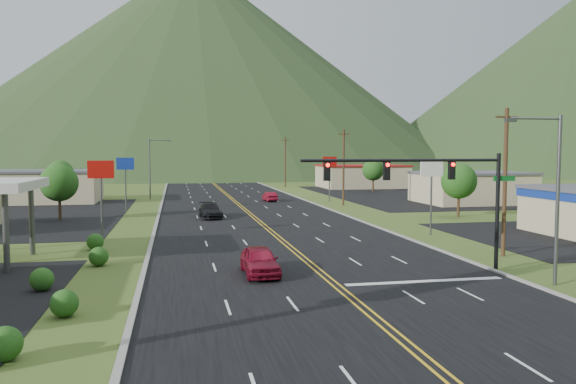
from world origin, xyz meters
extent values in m
plane|color=#314518|center=(0.00, 0.00, 0.00)|extent=(500.00, 500.00, 0.00)
cube|color=black|center=(0.00, 0.00, 0.00)|extent=(20.00, 460.00, 0.04)
cylinder|color=black|center=(10.50, 14.00, 3.50)|extent=(0.24, 0.24, 7.00)
cylinder|color=black|center=(4.50, 14.00, 6.60)|extent=(12.00, 0.18, 0.18)
cube|color=#0C591E|center=(10.90, 14.00, 5.50)|extent=(1.40, 0.06, 0.30)
cube|color=black|center=(7.50, 14.00, 6.00)|extent=(0.35, 0.28, 1.05)
sphere|color=#FF0C05|center=(7.50, 13.82, 6.35)|extent=(0.22, 0.22, 0.22)
cube|color=black|center=(3.50, 14.00, 6.00)|extent=(0.35, 0.28, 1.05)
sphere|color=#FF0C05|center=(3.50, 13.82, 6.35)|extent=(0.22, 0.22, 0.22)
cube|color=black|center=(0.00, 14.00, 6.00)|extent=(0.35, 0.28, 1.05)
sphere|color=#FF0C05|center=(0.00, 13.82, 6.35)|extent=(0.22, 0.22, 0.22)
cylinder|color=#59595E|center=(11.50, 10.00, 4.50)|extent=(0.20, 0.20, 9.00)
cylinder|color=#59595E|center=(10.06, 10.00, 8.80)|extent=(2.88, 0.12, 0.12)
cube|color=#59595E|center=(8.62, 10.00, 8.70)|extent=(0.60, 0.25, 0.18)
cylinder|color=#59595E|center=(-12.00, 70.00, 4.50)|extent=(0.20, 0.20, 9.00)
cylinder|color=#59595E|center=(-10.56, 70.00, 8.80)|extent=(2.88, 0.12, 0.12)
cube|color=#59595E|center=(-9.12, 70.00, 8.70)|extent=(0.60, 0.25, 0.18)
cylinder|color=#59595E|center=(-18.00, 19.00, 2.50)|extent=(0.36, 0.36, 5.00)
cylinder|color=#59595E|center=(-18.00, 25.00, 2.50)|extent=(0.36, 0.36, 5.00)
cube|color=#C5BA89|center=(-28.00, 68.00, 2.10)|extent=(18.00, 11.00, 4.20)
cube|color=#4C4C51|center=(-28.00, 68.00, 4.35)|extent=(18.40, 11.40, 0.30)
cube|color=#C5BA89|center=(32.00, 55.00, 2.00)|extent=(14.00, 11.00, 4.00)
cube|color=#4C4C51|center=(32.00, 55.00, 4.15)|extent=(14.40, 11.40, 0.30)
cube|color=#C5BA89|center=(28.00, 90.00, 2.10)|extent=(16.00, 12.00, 4.20)
cube|color=maroon|center=(28.00, 90.00, 4.35)|extent=(16.40, 12.40, 0.30)
cylinder|color=#59595E|center=(-14.00, 30.00, 2.50)|extent=(0.16, 0.16, 5.00)
cube|color=#AC0E09|center=(-14.00, 30.00, 5.70)|extent=(2.00, 0.18, 1.40)
cylinder|color=#59595E|center=(-14.00, 52.00, 2.50)|extent=(0.16, 0.16, 5.00)
cube|color=navy|center=(-14.00, 52.00, 5.70)|extent=(2.00, 0.18, 1.40)
cylinder|color=#59595E|center=(13.00, 28.00, 2.50)|extent=(0.16, 0.16, 5.00)
cube|color=white|center=(13.00, 28.00, 5.70)|extent=(2.00, 0.18, 1.40)
cylinder|color=#59595E|center=(13.00, 60.00, 2.50)|extent=(0.16, 0.16, 5.00)
cube|color=#AC0E09|center=(13.00, 60.00, 5.70)|extent=(2.00, 0.18, 1.40)
cylinder|color=#382314|center=(-20.00, 45.00, 1.50)|extent=(0.30, 0.30, 3.00)
sphere|color=#194B15|center=(-20.00, 45.00, 3.90)|extent=(3.84, 3.84, 3.84)
cylinder|color=#382314|center=(-25.00, 72.00, 1.50)|extent=(0.30, 0.30, 3.00)
sphere|color=#194B15|center=(-25.00, 72.00, 3.90)|extent=(3.84, 3.84, 3.84)
cylinder|color=#382314|center=(22.00, 40.00, 1.50)|extent=(0.30, 0.30, 3.00)
sphere|color=#194B15|center=(22.00, 40.00, 3.90)|extent=(3.84, 3.84, 3.84)
cylinder|color=#382314|center=(26.00, 78.00, 1.50)|extent=(0.30, 0.30, 3.00)
sphere|color=#194B15|center=(26.00, 78.00, 3.90)|extent=(3.84, 3.84, 3.84)
cylinder|color=#382314|center=(13.50, 18.00, 5.00)|extent=(0.28, 0.28, 10.00)
cube|color=#382314|center=(13.50, 18.00, 9.40)|extent=(1.60, 0.12, 0.12)
cylinder|color=#382314|center=(13.50, 55.00, 5.00)|extent=(0.28, 0.28, 10.00)
cube|color=#382314|center=(13.50, 55.00, 9.40)|extent=(1.60, 0.12, 0.12)
cylinder|color=#382314|center=(13.50, 95.00, 5.00)|extent=(0.28, 0.28, 10.00)
cube|color=#382314|center=(13.50, 95.00, 9.40)|extent=(1.60, 0.12, 0.12)
cylinder|color=#382314|center=(13.50, 135.00, 5.00)|extent=(0.28, 0.28, 10.00)
cube|color=#382314|center=(13.50, 135.00, 9.40)|extent=(1.60, 0.12, 0.12)
cone|color=#20391A|center=(0.00, 220.00, 42.50)|extent=(220.00, 220.00, 85.00)
imported|color=maroon|center=(-3.57, 15.46, 0.81)|extent=(1.95, 4.76, 1.62)
imported|color=black|center=(-4.65, 43.96, 0.78)|extent=(2.46, 5.47, 1.56)
imported|color=maroon|center=(4.91, 62.69, 0.66)|extent=(1.70, 4.09, 1.32)
camera|label=1|loc=(-8.24, -16.05, 7.09)|focal=35.00mm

